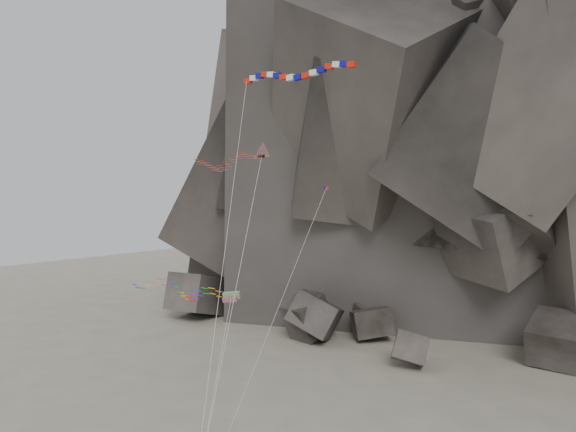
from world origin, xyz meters
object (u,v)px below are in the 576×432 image
Objects in this scene: parafoil_kite at (175,288)px; pennant_kite at (293,269)px; delta_kite at (223,161)px; banner_kite at (295,76)px.

pennant_kite reaches higher than parafoil_kite.
banner_kite is at bearing 19.36° from delta_kite.
pennant_kite is (4.38, -5.76, -15.56)m from banner_kite.
banner_kite is (8.49, 0.18, 7.01)m from delta_kite.
delta_kite is 12.94m from parafoil_kite.
parafoil_kite is at bearing -172.79° from pennant_kite.
parafoil_kite is 16.93m from pennant_kite.
banner_kite is 1.50× the size of pennant_kite.
banner_kite reaches higher than delta_kite.
banner_kite is at bearing -14.20° from parafoil_kite.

